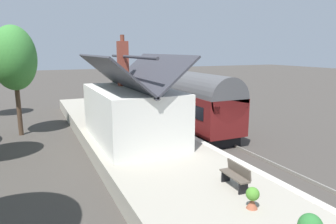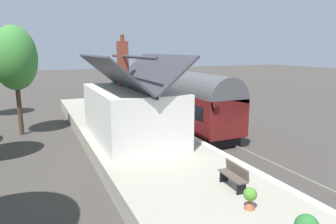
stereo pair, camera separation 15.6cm
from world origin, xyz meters
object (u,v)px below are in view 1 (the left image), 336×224
at_px(bench_mid_platform, 120,105).
at_px(planter_by_door, 135,106).
at_px(planter_under_sign, 99,99).
at_px(planter_corner_building, 105,106).
at_px(train, 189,101).
at_px(lamp_post_platform, 136,85).
at_px(planter_edge_near, 252,198).
at_px(station_sign_board, 124,94).
at_px(planter_edge_far, 124,102).
at_px(bench_by_lamp, 236,175).
at_px(tree_far_right, 14,58).
at_px(station_building, 132,111).
at_px(planter_bench_left, 99,117).

distance_m(bench_mid_platform, planter_by_door, 1.30).
xyz_separation_m(planter_under_sign, planter_corner_building, (-3.49, 0.25, -0.06)).
height_order(train, lamp_post_platform, train).
height_order(planter_corner_building, planter_edge_near, planter_corner_building).
bearing_deg(station_sign_board, planter_edge_far, -15.72).
height_order(planter_under_sign, lamp_post_platform, lamp_post_platform).
bearing_deg(planter_by_door, planter_edge_near, 173.91).
height_order(planter_corner_building, planter_edge_far, planter_corner_building).
height_order(planter_under_sign, planter_edge_far, planter_under_sign).
relative_size(bench_mid_platform, planter_corner_building, 1.94).
bearing_deg(planter_edge_near, station_sign_board, -4.17).
bearing_deg(bench_by_lamp, tree_far_right, 26.83).
distance_m(station_building, planter_corner_building, 8.65).
height_order(station_building, planter_corner_building, station_building).
height_order(station_building, planter_bench_left, station_building).
bearing_deg(bench_by_lamp, lamp_post_platform, -3.23).
distance_m(planter_by_door, station_sign_board, 1.97).
xyz_separation_m(bench_mid_platform, planter_corner_building, (0.43, 1.14, -0.08)).
bearing_deg(planter_corner_building, planter_by_door, -103.73).
distance_m(planter_corner_building, station_sign_board, 2.40).
bearing_deg(bench_by_lamp, planter_by_door, -4.99).
relative_size(station_building, bench_by_lamp, 5.35).
height_order(train, bench_mid_platform, train).
bearing_deg(planter_by_door, train, -152.71).
relative_size(planter_corner_building, planter_by_door, 0.67).
bearing_deg(planter_edge_far, bench_by_lamp, 176.44).
relative_size(bench_mid_platform, planter_bench_left, 1.80).
bearing_deg(tree_far_right, bench_by_lamp, -153.17).
height_order(planter_bench_left, lamp_post_platform, lamp_post_platform).
distance_m(station_building, planter_by_door, 8.55).
bearing_deg(planter_corner_building, train, -137.81).
xyz_separation_m(station_building, planter_by_door, (7.97, -2.83, -1.27)).
bearing_deg(planter_under_sign, bench_by_lamp, -177.64).
relative_size(planter_corner_building, station_sign_board, 0.46).
bearing_deg(planter_edge_far, planter_corner_building, 130.62).
bearing_deg(tree_far_right, planter_edge_far, -67.82).
bearing_deg(planter_by_door, bench_by_lamp, 175.01).
xyz_separation_m(planter_edge_near, tree_far_right, (16.04, 6.91, 4.01)).
relative_size(train, planter_by_door, 9.36).
relative_size(train, planter_corner_building, 13.99).
distance_m(planter_under_sign, tree_far_right, 9.18).
relative_size(planter_edge_far, tree_far_right, 0.11).
bearing_deg(planter_bench_left, planter_under_sign, -12.01).
relative_size(planter_edge_near, planter_bench_left, 0.90).
bearing_deg(planter_bench_left, planter_edge_far, -32.50).
bearing_deg(planter_bench_left, planter_corner_building, -19.48).
bearing_deg(station_sign_board, planter_under_sign, 35.85).
bearing_deg(planter_under_sign, planter_by_door, -152.05).
bearing_deg(train, planter_corner_building, 42.19).
distance_m(planter_by_door, planter_bench_left, 4.67).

